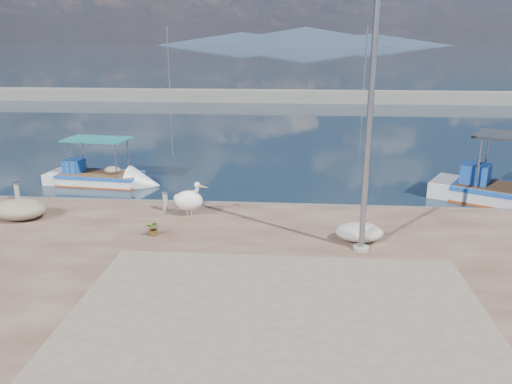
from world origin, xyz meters
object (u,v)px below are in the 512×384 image
at_px(boat_left, 100,180).
at_px(pelican, 189,200).
at_px(bollard_near, 165,200).
at_px(lamp_post, 369,133).

xyz_separation_m(boat_left, pelican, (5.20, -5.25, 0.88)).
height_order(pelican, bollard_near, pelican).
distance_m(lamp_post, bollard_near, 7.52).
distance_m(boat_left, pelican, 7.44).
bearing_deg(pelican, boat_left, 151.35).
bearing_deg(bollard_near, boat_left, 131.55).
xyz_separation_m(lamp_post, bollard_near, (-6.33, 2.82, -2.92)).
xyz_separation_m(pelican, bollard_near, (-0.94, 0.45, -0.19)).
relative_size(boat_left, bollard_near, 7.27).
distance_m(pelican, lamp_post, 6.48).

